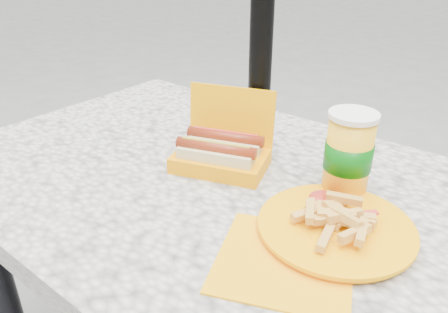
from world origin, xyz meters
The scene contains 4 objects.
picnic_table centered at (0.00, 0.00, 0.64)m, with size 1.20×0.80×0.75m.
hotdog_box centered at (-0.01, 0.04, 0.79)m, with size 0.23×0.20×0.16m.
fries_plate centered at (0.29, -0.03, 0.76)m, with size 0.30×0.38×0.05m.
soda_cup centered at (0.25, 0.10, 0.84)m, with size 0.09×0.09×0.17m.
Camera 1 is at (0.52, -0.61, 1.20)m, focal length 35.00 mm.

